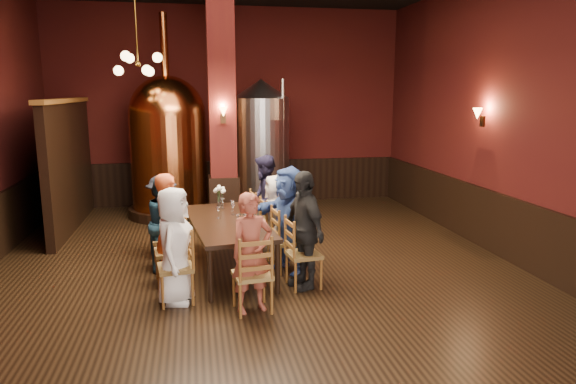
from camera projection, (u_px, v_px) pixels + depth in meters
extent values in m
plane|color=black|center=(258.00, 273.00, 7.49)|extent=(10.00, 10.00, 0.00)
cube|color=#41120E|center=(230.00, 107.00, 11.87)|extent=(8.00, 0.02, 4.50)
cube|color=#41120E|center=(395.00, 177.00, 2.23)|extent=(8.00, 0.02, 4.50)
cube|color=#41120E|center=(518.00, 116.00, 7.77)|extent=(0.02, 10.00, 4.50)
cube|color=black|center=(506.00, 227.00, 8.10)|extent=(0.08, 9.90, 1.00)
cube|color=black|center=(231.00, 182.00, 12.17)|extent=(7.90, 0.08, 1.00)
cube|color=#41120E|center=(222.00, 111.00, 9.70)|extent=(0.58, 0.58, 4.50)
cube|color=black|center=(69.00, 167.00, 9.77)|extent=(0.22, 3.50, 2.40)
cube|color=black|center=(227.00, 222.00, 7.53)|extent=(1.30, 2.51, 0.06)
cylinder|color=black|center=(210.00, 276.00, 6.41)|extent=(0.07, 0.07, 0.69)
cylinder|color=black|center=(278.00, 269.00, 6.67)|extent=(0.07, 0.07, 0.69)
cylinder|color=black|center=(188.00, 230.00, 8.54)|extent=(0.07, 0.07, 0.69)
cylinder|color=black|center=(240.00, 226.00, 8.80)|extent=(0.07, 0.07, 0.69)
imported|color=white|center=(174.00, 246.00, 6.34)|extent=(0.62, 0.81, 1.47)
imported|color=#C74A22|center=(170.00, 229.00, 6.96)|extent=(0.49, 0.63, 1.54)
imported|color=navy|center=(166.00, 223.00, 7.59)|extent=(0.43, 0.72, 1.40)
imported|color=#1D202B|center=(162.00, 215.00, 8.23)|extent=(0.55, 0.88, 1.31)
imported|color=black|center=(304.00, 230.00, 6.84)|extent=(0.62, 1.00, 1.60)
imported|color=#304B90|center=(289.00, 219.00, 7.47)|extent=(1.09, 1.50, 1.57)
imported|color=silver|center=(276.00, 217.00, 8.11)|extent=(0.42, 0.65, 1.33)
imported|color=#201C39|center=(265.00, 201.00, 8.71)|extent=(0.48, 0.81, 1.57)
imported|color=brown|center=(252.00, 253.00, 6.09)|extent=(0.61, 0.50, 1.45)
cylinder|color=black|center=(172.00, 211.00, 10.99)|extent=(1.76, 1.76, 0.20)
cylinder|color=#BE602B|center=(169.00, 161.00, 10.78)|extent=(1.92, 1.92, 1.96)
sphere|color=#BE602B|center=(167.00, 114.00, 10.59)|extent=(1.56, 1.56, 1.56)
cylinder|color=#BE602B|center=(164.00, 45.00, 10.33)|extent=(0.16, 0.16, 1.27)
cylinder|color=#B2B2B7|center=(262.00, 156.00, 11.08)|extent=(1.29, 1.29, 2.47)
cone|color=#B2B2B7|center=(261.00, 89.00, 10.81)|extent=(1.18, 1.18, 0.39)
cylinder|color=#B2B2B7|center=(283.00, 146.00, 10.73)|extent=(0.08, 0.08, 2.76)
cylinder|color=white|center=(220.00, 200.00, 8.47)|extent=(0.10, 0.10, 0.18)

